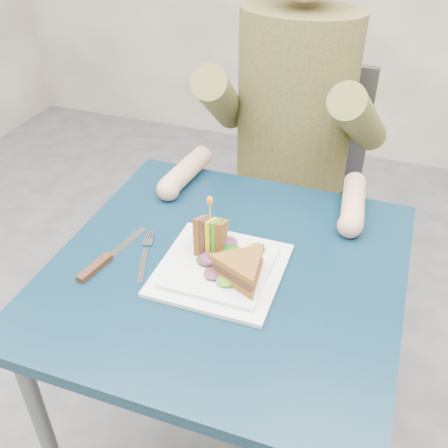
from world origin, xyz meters
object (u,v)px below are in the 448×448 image
at_px(sandwich_flat, 242,269).
at_px(fork, 145,257).
at_px(table, 227,293).
at_px(diner, 295,90).
at_px(chair, 294,183).
at_px(plate, 221,268).
at_px(knife, 101,263).
at_px(sandwich_upright, 211,236).

xyz_separation_m(sandwich_flat, fork, (-0.23, 0.01, -0.04)).
distance_m(table, fork, 0.20).
distance_m(diner, sandwich_flat, 0.64).
distance_m(chair, diner, 0.39).
distance_m(diner, fork, 0.66).
xyz_separation_m(diner, plate, (-0.01, -0.60, -0.18)).
bearing_deg(chair, knife, -108.48).
relative_size(table, chair, 0.81).
bearing_deg(table, sandwich_upright, 152.96).
xyz_separation_m(fork, knife, (-0.08, -0.05, 0.00)).
bearing_deg(fork, table, 10.59).
bearing_deg(fork, plate, 4.15).
distance_m(table, knife, 0.29).
relative_size(diner, fork, 4.28).
distance_m(sandwich_upright, fork, 0.16).
relative_size(chair, fork, 5.34).
bearing_deg(sandwich_flat, fork, 176.94).
xyz_separation_m(sandwich_flat, sandwich_upright, (-0.09, 0.07, 0.01)).
distance_m(plate, sandwich_flat, 0.07).
height_order(plate, fork, plate).
height_order(chair, knife, chair).
xyz_separation_m(plate, fork, (-0.18, -0.01, -0.01)).
xyz_separation_m(sandwich_upright, fork, (-0.14, -0.06, -0.05)).
bearing_deg(sandwich_flat, plate, 155.56).
height_order(diner, fork, diner).
relative_size(diner, knife, 3.37).
xyz_separation_m(sandwich_upright, knife, (-0.21, -0.11, -0.05)).
bearing_deg(table, knife, -161.34).
distance_m(plate, knife, 0.26).
bearing_deg(knife, fork, 34.52).
height_order(chair, sandwich_flat, chair).
relative_size(plate, knife, 1.18).
xyz_separation_m(table, sandwich_upright, (-0.05, 0.02, 0.13)).
height_order(sandwich_flat, fork, sandwich_flat).
height_order(diner, plate, diner).
distance_m(fork, knife, 0.10).
xyz_separation_m(chair, sandwich_flat, (0.05, -0.74, 0.23)).
relative_size(diner, sandwich_upright, 5.18).
bearing_deg(knife, sandwich_flat, 7.68).
distance_m(chair, sandwich_upright, 0.71).
height_order(table, chair, chair).
relative_size(diner, sandwich_flat, 4.01).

